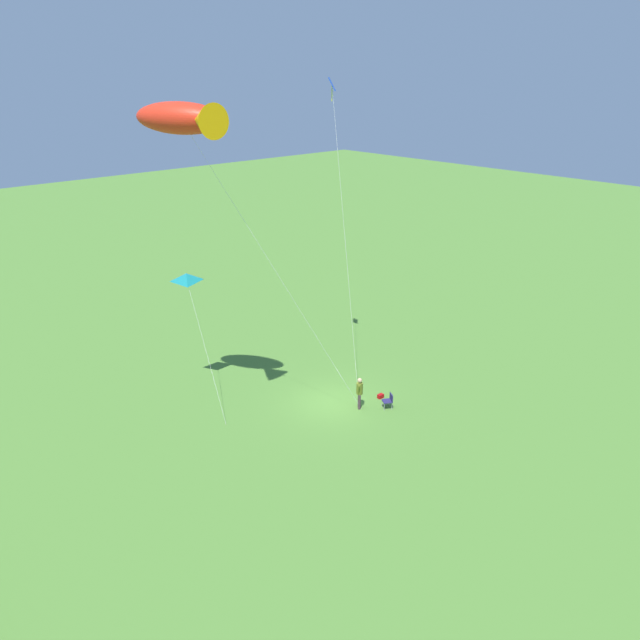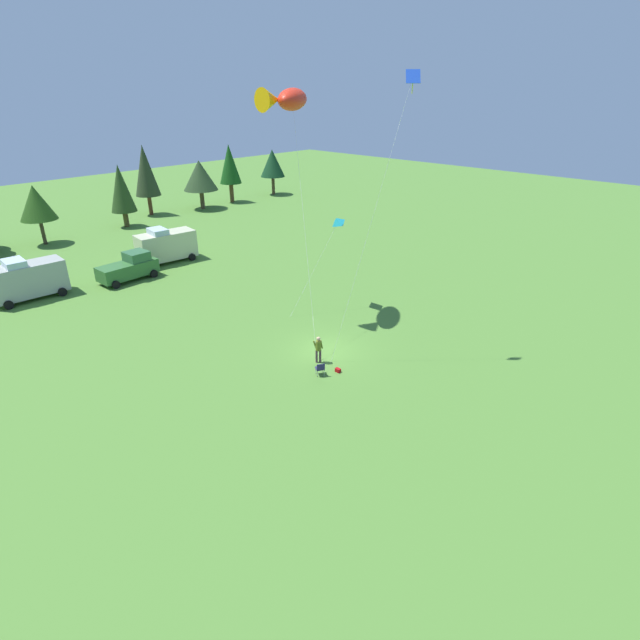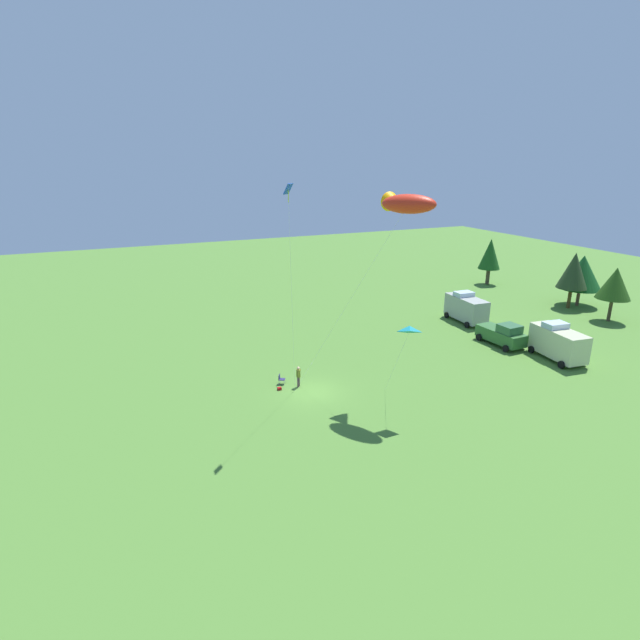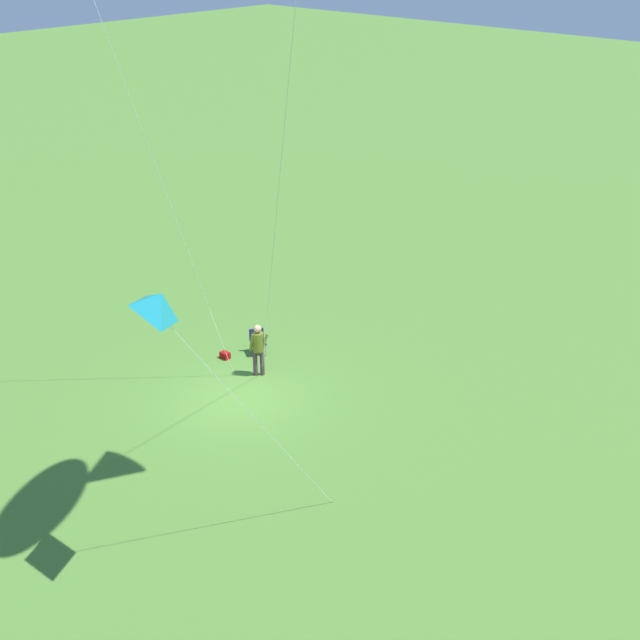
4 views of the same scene
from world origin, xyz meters
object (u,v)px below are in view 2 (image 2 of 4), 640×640
at_px(van_motorhome_grey, 27,279).
at_px(van_camper_beige, 166,245).
at_px(folding_chair, 320,368).
at_px(backpack_on_grass, 338,370).
at_px(person_kite_flyer, 318,347).
at_px(kite_diamond_blue, 407,97).
at_px(truck_green_flatbed, 129,267).
at_px(kite_large_fish, 287,99).
at_px(kite_delta_teal, 336,221).

height_order(van_motorhome_grey, van_camper_beige, same).
distance_m(folding_chair, backpack_on_grass, 1.18).
relative_size(person_kite_flyer, kite_diamond_blue, 0.11).
bearing_deg(truck_green_flatbed, person_kite_flyer, -90.49).
relative_size(truck_green_flatbed, kite_large_fish, 0.33).
relative_size(van_motorhome_grey, van_camper_beige, 0.98).
bearing_deg(kite_large_fish, person_kite_flyer, -122.10).
distance_m(folding_chair, van_camper_beige, 25.68).
xyz_separation_m(backpack_on_grass, kite_delta_teal, (7.48, 6.91, 6.42)).
height_order(van_motorhome_grey, kite_diamond_blue, kite_diamond_blue).
bearing_deg(kite_delta_teal, truck_green_flatbed, 116.12).
distance_m(person_kite_flyer, kite_delta_teal, 10.66).
distance_m(van_motorhome_grey, kite_large_fish, 24.83).
height_order(folding_chair, backpack_on_grass, folding_chair).
xyz_separation_m(truck_green_flatbed, kite_delta_teal, (8.19, -16.70, 5.43)).
distance_m(van_motorhome_grey, kite_delta_teal, 24.73).
bearing_deg(van_motorhome_grey, kite_diamond_blue, 119.44).
distance_m(folding_chair, kite_large_fish, 16.93).
xyz_separation_m(person_kite_flyer, kite_diamond_blue, (4.41, -2.21, 13.85)).
xyz_separation_m(kite_large_fish, kite_delta_teal, (3.30, -1.31, -8.09)).
bearing_deg(van_motorhome_grey, person_kite_flyer, 112.61).
xyz_separation_m(van_motorhome_grey, kite_delta_teal, (15.75, -18.43, 4.89)).
relative_size(kite_delta_teal, kite_diamond_blue, 0.43).
bearing_deg(kite_delta_teal, van_camper_beige, 100.07).
xyz_separation_m(person_kite_flyer, van_motorhome_grey, (-8.31, 23.71, 0.62)).
distance_m(kite_large_fish, kite_diamond_blue, 8.81).
height_order(van_motorhome_grey, kite_delta_teal, kite_delta_teal).
xyz_separation_m(truck_green_flatbed, van_camper_beige, (4.87, 2.00, 0.54)).
distance_m(van_motorhome_grey, kite_diamond_blue, 31.76).
relative_size(van_camper_beige, kite_large_fish, 0.37).
relative_size(truck_green_flatbed, kite_delta_teal, 0.74).
distance_m(person_kite_flyer, kite_large_fish, 15.67).
bearing_deg(truck_green_flatbed, van_motorhome_grey, 164.66).
bearing_deg(van_camper_beige, van_motorhome_grey, 7.88).
distance_m(kite_large_fish, kite_delta_teal, 8.84).
relative_size(person_kite_flyer, kite_delta_teal, 0.25).
bearing_deg(backpack_on_grass, van_camper_beige, 80.78).
xyz_separation_m(backpack_on_grass, kite_large_fish, (4.17, 8.23, 14.51)).
relative_size(van_motorhome_grey, truck_green_flatbed, 1.09).
bearing_deg(kite_large_fish, truck_green_flatbed, 107.62).
bearing_deg(kite_delta_teal, kite_large_fish, 158.34).
height_order(folding_chair, kite_diamond_blue, kite_diamond_blue).
distance_m(kite_delta_teal, kite_diamond_blue, 11.61).
bearing_deg(kite_delta_teal, kite_diamond_blue, -111.99).
height_order(backpack_on_grass, van_camper_beige, van_camper_beige).
bearing_deg(folding_chair, kite_large_fish, -2.48).
xyz_separation_m(folding_chair, van_camper_beige, (5.17, 25.12, 1.16)).
relative_size(folding_chair, truck_green_flatbed, 0.16).
xyz_separation_m(van_camper_beige, kite_large_fish, (0.02, -17.39, 12.98)).
distance_m(person_kite_flyer, van_motorhome_grey, 25.13).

